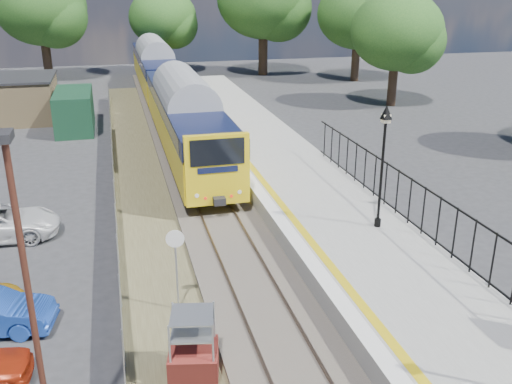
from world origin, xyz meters
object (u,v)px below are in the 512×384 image
object	(u,v)px
victorian_lamp_north	(384,138)
carpark_lamp	(31,305)
train	(166,85)
speed_sign	(176,257)

from	to	relation	value
victorian_lamp_north	carpark_lamp	bearing A→B (deg)	-142.57
train	carpark_lamp	xyz separation A→B (m)	(-5.64, -32.85, 1.81)
victorian_lamp_north	carpark_lamp	world-z (taller)	carpark_lamp
train	speed_sign	world-z (taller)	train
victorian_lamp_north	speed_sign	size ratio (longest dim) A/B	1.68
train	speed_sign	xyz separation A→B (m)	(-2.50, -27.07, -0.48)
carpark_lamp	victorian_lamp_north	bearing A→B (deg)	37.43
speed_sign	train	bearing A→B (deg)	92.07
train	victorian_lamp_north	bearing A→B (deg)	-77.78
speed_sign	carpark_lamp	distance (m)	6.96
victorian_lamp_north	carpark_lamp	size ratio (longest dim) A/B	0.63
train	speed_sign	size ratio (longest dim) A/B	14.90
victorian_lamp_north	train	xyz separation A→B (m)	(-5.30, 24.47, -1.96)
speed_sign	carpark_lamp	size ratio (longest dim) A/B	0.38
train	speed_sign	bearing A→B (deg)	-95.28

